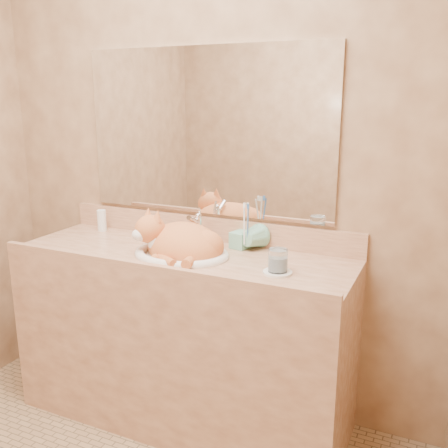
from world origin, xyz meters
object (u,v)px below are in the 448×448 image
at_px(vanity_counter, 183,337).
at_px(water_glass, 278,260).
at_px(toothbrush_cup, 246,240).
at_px(cat, 179,241).
at_px(soap_dispenser, 235,232).
at_px(sink_basin, 181,241).

height_order(vanity_counter, water_glass, water_glass).
height_order(toothbrush_cup, water_glass, toothbrush_cup).
xyz_separation_m(cat, toothbrush_cup, (0.26, 0.17, -0.01)).
xyz_separation_m(vanity_counter, cat, (-0.00, -0.01, 0.49)).
relative_size(soap_dispenser, toothbrush_cup, 1.49).
bearing_deg(soap_dispenser, toothbrush_cup, 7.81).
bearing_deg(vanity_counter, water_glass, -7.76).
bearing_deg(toothbrush_cup, sink_basin, -144.88).
height_order(cat, soap_dispenser, soap_dispenser).
distance_m(vanity_counter, sink_basin, 0.49).
bearing_deg(toothbrush_cup, vanity_counter, -149.56).
distance_m(vanity_counter, soap_dispenser, 0.58).
xyz_separation_m(sink_basin, toothbrush_cup, (0.25, 0.17, -0.01)).
bearing_deg(toothbrush_cup, soap_dispenser, 175.05).
distance_m(sink_basin, cat, 0.02).
bearing_deg(cat, soap_dispenser, 59.72).
bearing_deg(soap_dispenser, vanity_counter, -129.45).
relative_size(sink_basin, water_glass, 4.70).
distance_m(cat, water_glass, 0.50).
relative_size(cat, soap_dispenser, 2.26).
distance_m(vanity_counter, water_glass, 0.69).
bearing_deg(vanity_counter, soap_dispenser, 37.78).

